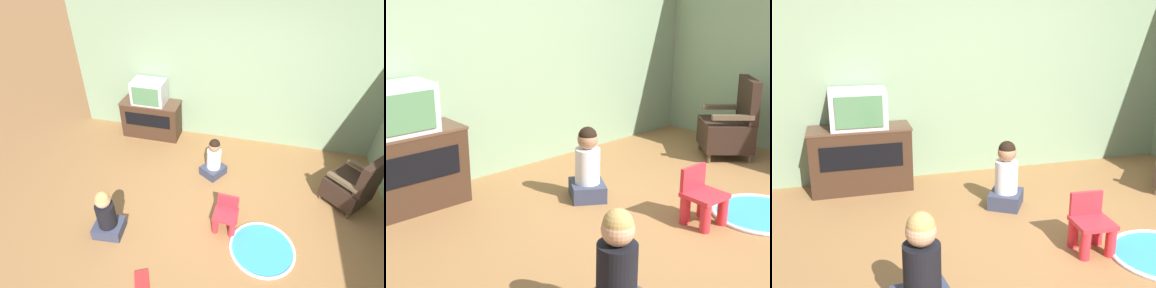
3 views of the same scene
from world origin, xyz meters
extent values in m
plane|color=olive|center=(0.00, 0.00, 0.00)|extent=(30.00, 30.00, 0.00)
cube|color=gray|center=(-0.26, 2.31, 1.27)|extent=(5.48, 0.12, 2.53)
cube|color=#382316|center=(-1.54, 2.01, 0.35)|extent=(1.06, 0.43, 0.70)
cube|color=#503626|center=(-1.54, 2.01, 0.68)|extent=(1.08, 0.44, 0.02)
cube|color=black|center=(-1.54, 1.79, 0.43)|extent=(0.85, 0.01, 0.25)
cube|color=#B7B7BC|center=(-1.54, 2.00, 0.90)|extent=(0.58, 0.40, 0.41)
cube|color=#47754C|center=(-1.54, 1.80, 0.90)|extent=(0.48, 0.02, 0.32)
cylinder|color=brown|center=(1.77, 1.33, 0.05)|extent=(0.04, 0.04, 0.10)
cylinder|color=brown|center=(1.45, 0.98, 0.05)|extent=(0.04, 0.04, 0.10)
cylinder|color=brown|center=(2.10, 1.03, 0.05)|extent=(0.04, 0.04, 0.10)
cylinder|color=brown|center=(1.78, 0.68, 0.05)|extent=(0.04, 0.04, 0.10)
cube|color=black|center=(1.77, 1.00, 0.26)|extent=(0.76, 0.76, 0.31)
cube|color=black|center=(1.94, 0.85, 0.65)|extent=(0.43, 0.46, 0.48)
cube|color=brown|center=(1.94, 1.18, 0.51)|extent=(0.38, 0.35, 0.05)
cube|color=brown|center=(1.61, 0.82, 0.51)|extent=(0.38, 0.35, 0.05)
cylinder|color=red|center=(0.04, 0.02, 0.13)|extent=(0.09, 0.09, 0.27)
cylinder|color=red|center=(0.27, 0.01, 0.13)|extent=(0.09, 0.09, 0.27)
cylinder|color=red|center=(0.05, 0.23, 0.13)|extent=(0.09, 0.09, 0.27)
cylinder|color=red|center=(0.28, 0.22, 0.13)|extent=(0.09, 0.09, 0.27)
cube|color=red|center=(0.16, 0.12, 0.25)|extent=(0.32, 0.31, 0.04)
cube|color=red|center=(0.17, 0.25, 0.37)|extent=(0.28, 0.05, 0.20)
cylinder|color=teal|center=(0.67, -0.11, 0.01)|extent=(0.82, 0.82, 0.01)
torus|color=silver|center=(0.67, -0.11, 0.01)|extent=(0.83, 0.83, 0.04)
cube|color=#33384C|center=(-0.19, 1.14, 0.08)|extent=(0.44, 0.45, 0.15)
cylinder|color=silver|center=(-0.19, 1.14, 0.31)|extent=(0.23, 0.23, 0.32)
sphere|color=#9E7051|center=(-0.19, 1.14, 0.56)|extent=(0.18, 0.18, 0.18)
sphere|color=black|center=(-0.19, 1.14, 0.59)|extent=(0.17, 0.17, 0.17)
cube|color=#33384C|center=(-1.30, -0.32, 0.08)|extent=(0.40, 0.36, 0.16)
cylinder|color=black|center=(-1.30, -0.32, 0.33)|extent=(0.24, 0.24, 0.34)
sphere|color=tan|center=(-1.30, -0.32, 0.59)|extent=(0.19, 0.19, 0.19)
sphere|color=tan|center=(-1.30, -0.32, 0.63)|extent=(0.18, 0.18, 0.18)
cube|color=#B22323|center=(-0.63, -0.87, 0.01)|extent=(0.26, 0.32, 0.02)
camera|label=1|loc=(0.36, -2.51, 3.28)|focal=28.00mm
camera|label=2|loc=(-3.26, -2.19, 1.94)|focal=50.00mm
camera|label=3|loc=(-1.71, -2.75, 1.85)|focal=42.00mm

